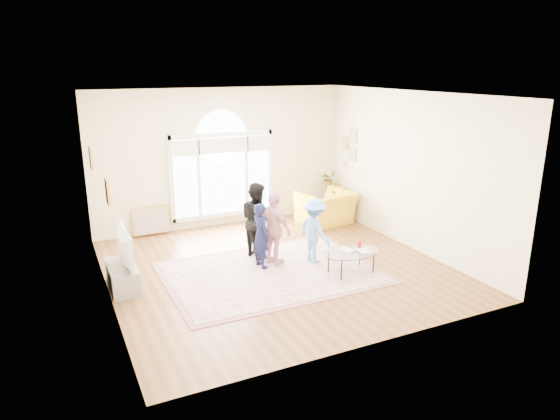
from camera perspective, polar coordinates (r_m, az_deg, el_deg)
name	(u,v)px	position (r m, az deg, el deg)	size (l,w,h in m)	color
ground	(276,267)	(9.48, -0.41, -6.59)	(6.00, 6.00, 0.00)	#53341A
room_shell	(225,161)	(11.56, -6.35, 5.63)	(6.00, 6.00, 6.00)	beige
area_rug	(271,273)	(9.23, -1.03, -7.17)	(3.60, 2.60, 0.02)	beige
rug_border	(271,273)	(9.23, -1.03, -7.19)	(3.80, 2.80, 0.01)	#9A5E65
tv_console	(123,277)	(8.97, -17.54, -7.29)	(0.45, 1.00, 0.42)	gray
television	(120,248)	(8.78, -17.78, -4.14)	(0.17, 1.09, 0.63)	black
coffee_table	(351,253)	(9.17, 8.16, -4.87)	(1.15, 0.77, 0.54)	silver
armchair	(326,208)	(11.96, 5.29, 0.22)	(1.20, 1.05, 0.78)	yellow
side_cabinet	(336,203)	(12.63, 6.42, 0.85)	(0.40, 0.50, 0.70)	black
floor_lamp	(343,171)	(11.81, 7.26, 4.41)	(0.32, 0.32, 1.51)	black
plant_pedestal	(327,200)	(12.83, 5.45, 1.12)	(0.20, 0.20, 0.70)	white
potted_plant	(328,179)	(12.69, 5.52, 3.58)	(0.38, 0.33, 0.43)	#33722D
leaning_picture	(152,235)	(11.59, -14.42, -2.79)	(0.80, 0.05, 0.62)	tan
child_navy	(261,235)	(9.26, -2.19, -2.92)	(0.45, 0.30, 1.24)	#101437
child_black	(257,220)	(9.77, -2.66, -1.11)	(0.72, 0.56, 1.49)	black
child_pink	(274,229)	(9.37, -0.63, -2.17)	(0.82, 0.34, 1.40)	pink
child_blue	(314,230)	(9.53, 3.96, -2.35)	(0.81, 0.46, 1.25)	#6299E2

